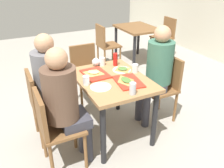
# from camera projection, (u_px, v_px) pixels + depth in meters

# --- Properties ---
(ground_plane) EXTENTS (10.00, 10.00, 0.02)m
(ground_plane) POSITION_uv_depth(u_px,v_px,m) (112.00, 132.00, 3.01)
(ground_plane) COLOR #9E998E
(main_table) EXTENTS (0.98, 0.74, 0.75)m
(main_table) POSITION_uv_depth(u_px,v_px,m) (112.00, 87.00, 2.72)
(main_table) COLOR #9E7247
(main_table) RESTS_ON ground_plane
(chair_near_left) EXTENTS (0.40, 0.40, 0.86)m
(chair_near_left) POSITION_uv_depth(u_px,v_px,m) (42.00, 102.00, 2.67)
(chair_near_left) COLOR brown
(chair_near_left) RESTS_ON ground_plane
(chair_near_right) EXTENTS (0.40, 0.40, 0.86)m
(chair_near_right) POSITION_uv_depth(u_px,v_px,m) (53.00, 125.00, 2.28)
(chair_near_right) COLOR brown
(chair_near_right) RESTS_ON ground_plane
(chair_far_side) EXTENTS (0.40, 0.40, 0.86)m
(chair_far_side) POSITION_uv_depth(u_px,v_px,m) (164.00, 84.00, 3.07)
(chair_far_side) COLOR brown
(chair_far_side) RESTS_ON ground_plane
(chair_left_end) EXTENTS (0.40, 0.40, 0.86)m
(chair_left_end) POSITION_uv_depth(u_px,v_px,m) (86.00, 70.00, 3.47)
(chair_left_end) COLOR brown
(chair_left_end) RESTS_ON ground_plane
(person_in_red) EXTENTS (0.32, 0.42, 1.27)m
(person_in_red) POSITION_uv_depth(u_px,v_px,m) (52.00, 79.00, 2.62)
(person_in_red) COLOR #383842
(person_in_red) RESTS_ON ground_plane
(person_in_brown_jacket) EXTENTS (0.32, 0.42, 1.27)m
(person_in_brown_jacket) POSITION_uv_depth(u_px,v_px,m) (65.00, 100.00, 2.22)
(person_in_brown_jacket) COLOR #383842
(person_in_brown_jacket) RESTS_ON ground_plane
(person_far_side) EXTENTS (0.32, 0.42, 1.27)m
(person_far_side) POSITION_uv_depth(u_px,v_px,m) (157.00, 68.00, 2.91)
(person_far_side) COLOR #383842
(person_far_side) RESTS_ON ground_plane
(tray_red_near) EXTENTS (0.37, 0.27, 0.02)m
(tray_red_near) POSITION_uv_depth(u_px,v_px,m) (95.00, 74.00, 2.75)
(tray_red_near) COLOR red
(tray_red_near) RESTS_ON main_table
(tray_red_far) EXTENTS (0.39, 0.30, 0.02)m
(tray_red_far) POSITION_uv_depth(u_px,v_px,m) (128.00, 82.00, 2.57)
(tray_red_far) COLOR red
(tray_red_far) RESTS_ON main_table
(paper_plate_center) EXTENTS (0.22, 0.22, 0.01)m
(paper_plate_center) POSITION_uv_depth(u_px,v_px,m) (122.00, 70.00, 2.86)
(paper_plate_center) COLOR white
(paper_plate_center) RESTS_ON main_table
(paper_plate_near_edge) EXTENTS (0.22, 0.22, 0.01)m
(paper_plate_near_edge) POSITION_uv_depth(u_px,v_px,m) (101.00, 87.00, 2.47)
(paper_plate_near_edge) COLOR white
(paper_plate_near_edge) RESTS_ON main_table
(pizza_slice_a) EXTENTS (0.25, 0.25, 0.02)m
(pizza_slice_a) POSITION_uv_depth(u_px,v_px,m) (94.00, 72.00, 2.75)
(pizza_slice_a) COLOR tan
(pizza_slice_a) RESTS_ON tray_red_near
(pizza_slice_b) EXTENTS (0.24, 0.16, 0.02)m
(pizza_slice_b) POSITION_uv_depth(u_px,v_px,m) (126.00, 80.00, 2.56)
(pizza_slice_b) COLOR #C68C47
(pizza_slice_b) RESTS_ON tray_red_far
(pizza_slice_c) EXTENTS (0.18, 0.17, 0.02)m
(pizza_slice_c) POSITION_uv_depth(u_px,v_px,m) (123.00, 69.00, 2.86)
(pizza_slice_c) COLOR #C68C47
(pizza_slice_c) RESTS_ON paper_plate_center
(plastic_cup_a) EXTENTS (0.07, 0.07, 0.10)m
(plastic_cup_a) POSITION_uv_depth(u_px,v_px,m) (135.00, 68.00, 2.79)
(plastic_cup_a) COLOR white
(plastic_cup_a) RESTS_ON main_table
(plastic_cup_b) EXTENTS (0.07, 0.07, 0.10)m
(plastic_cup_b) POSITION_uv_depth(u_px,v_px,m) (86.00, 80.00, 2.50)
(plastic_cup_b) COLOR white
(plastic_cup_b) RESTS_ON main_table
(plastic_cup_c) EXTENTS (0.07, 0.07, 0.10)m
(plastic_cup_c) POSITION_uv_depth(u_px,v_px,m) (102.00, 62.00, 2.98)
(plastic_cup_c) COLOR white
(plastic_cup_c) RESTS_ON main_table
(soda_can) EXTENTS (0.07, 0.07, 0.12)m
(soda_can) POSITION_uv_depth(u_px,v_px,m) (133.00, 89.00, 2.31)
(soda_can) COLOR #B7BCC6
(soda_can) RESTS_ON main_table
(condiment_bottle) EXTENTS (0.06, 0.06, 0.16)m
(condiment_bottle) POSITION_uv_depth(u_px,v_px,m) (115.00, 59.00, 2.97)
(condiment_bottle) COLOR red
(condiment_bottle) RESTS_ON main_table
(foil_bundle) EXTENTS (0.10, 0.10, 0.10)m
(foil_bundle) POSITION_uv_depth(u_px,v_px,m) (96.00, 62.00, 2.97)
(foil_bundle) COLOR silver
(foil_bundle) RESTS_ON main_table
(background_table) EXTENTS (0.90, 0.70, 0.75)m
(background_table) POSITION_uv_depth(u_px,v_px,m) (137.00, 33.00, 4.90)
(background_table) COLOR brown
(background_table) RESTS_ON ground_plane
(background_chair_near) EXTENTS (0.40, 0.40, 0.86)m
(background_chair_near) POSITION_uv_depth(u_px,v_px,m) (105.00, 43.00, 4.66)
(background_chair_near) COLOR brown
(background_chair_near) RESTS_ON ground_plane
(background_chair_far) EXTENTS (0.40, 0.40, 0.86)m
(background_chair_far) POSITION_uv_depth(u_px,v_px,m) (165.00, 34.00, 5.24)
(background_chair_far) COLOR brown
(background_chair_far) RESTS_ON ground_plane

